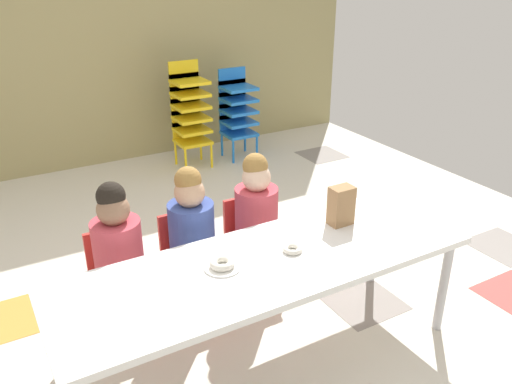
# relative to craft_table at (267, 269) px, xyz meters

# --- Properties ---
(ground_plane) EXTENTS (6.11, 5.56, 0.02)m
(ground_plane) POSITION_rel_craft_table_xyz_m (-0.13, 0.58, -0.56)
(ground_plane) COLOR silver
(back_wall) EXTENTS (6.11, 0.10, 2.55)m
(back_wall) POSITION_rel_craft_table_xyz_m (-0.13, 3.36, 0.72)
(back_wall) COLOR tan
(back_wall) RESTS_ON ground_plane
(craft_table) EXTENTS (2.11, 0.69, 0.60)m
(craft_table) POSITION_rel_craft_table_xyz_m (0.00, 0.00, 0.00)
(craft_table) COLOR white
(craft_table) RESTS_ON ground_plane
(seated_child_near_camera) EXTENTS (0.32, 0.31, 0.92)m
(seated_child_near_camera) POSITION_rel_craft_table_xyz_m (-0.58, 0.57, -0.00)
(seated_child_near_camera) COLOR red
(seated_child_near_camera) RESTS_ON ground_plane
(seated_child_middle_seat) EXTENTS (0.32, 0.31, 0.92)m
(seated_child_middle_seat) POSITION_rel_craft_table_xyz_m (-0.16, 0.57, -0.00)
(seated_child_middle_seat) COLOR red
(seated_child_middle_seat) RESTS_ON ground_plane
(seated_child_far_right) EXTENTS (0.32, 0.31, 0.92)m
(seated_child_far_right) POSITION_rel_craft_table_xyz_m (0.26, 0.57, -0.00)
(seated_child_far_right) COLOR red
(seated_child_far_right) RESTS_ON ground_plane
(kid_chair_yellow_stack) EXTENTS (0.32, 0.30, 1.04)m
(kid_chair_yellow_stack) POSITION_rel_craft_table_xyz_m (0.80, 2.81, 0.02)
(kid_chair_yellow_stack) COLOR yellow
(kid_chair_yellow_stack) RESTS_ON ground_plane
(kid_chair_blue_stack) EXTENTS (0.32, 0.30, 0.92)m
(kid_chair_blue_stack) POSITION_rel_craft_table_xyz_m (1.32, 2.81, -0.04)
(kid_chair_blue_stack) COLOR blue
(kid_chair_blue_stack) RESTS_ON ground_plane
(paper_bag_brown) EXTENTS (0.13, 0.09, 0.22)m
(paper_bag_brown) POSITION_rel_craft_table_xyz_m (0.55, 0.13, 0.16)
(paper_bag_brown) COLOR #9E754C
(paper_bag_brown) RESTS_ON craft_table
(paper_plate_near_edge) EXTENTS (0.18, 0.18, 0.01)m
(paper_plate_near_edge) POSITION_rel_craft_table_xyz_m (-0.22, 0.05, 0.05)
(paper_plate_near_edge) COLOR white
(paper_plate_near_edge) RESTS_ON craft_table
(donut_powdered_on_plate) EXTENTS (0.12, 0.12, 0.04)m
(donut_powdered_on_plate) POSITION_rel_craft_table_xyz_m (-0.22, 0.05, 0.07)
(donut_powdered_on_plate) COLOR white
(donut_powdered_on_plate) RESTS_ON craft_table
(donut_powdered_loose) EXTENTS (0.10, 0.10, 0.03)m
(donut_powdered_loose) POSITION_rel_craft_table_xyz_m (0.15, 0.01, 0.06)
(donut_powdered_loose) COLOR white
(donut_powdered_loose) RESTS_ON craft_table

